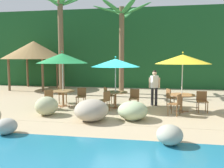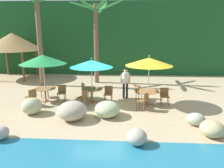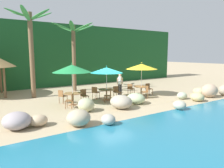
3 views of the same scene
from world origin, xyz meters
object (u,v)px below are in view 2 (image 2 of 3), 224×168
(chair_teal_inland, at_px, (85,89))
(waiter_in_white, at_px, (125,81))
(umbrella_yellow, at_px, (149,62))
(palm_tree_second, at_px, (96,27))
(chair_green_seaward, at_px, (62,92))
(chair_yellow_left, at_px, (143,100))
(chair_teal_left, at_px, (83,97))
(dining_table_yellow, at_px, (148,93))
(chair_green_left, at_px, (32,96))
(chair_teal_seaward, at_px, (108,93))
(umbrella_green, at_px, (43,59))
(chair_yellow_seaward, at_px, (164,95))
(dining_table_teal, at_px, (92,91))
(chair_yellow_inland, at_px, (139,91))
(palapa_hut, at_px, (12,42))
(palm_tree_nearest, at_px, (38,23))
(umbrella_teal, at_px, (91,64))
(chair_green_inland, at_px, (43,89))

(chair_teal_inland, distance_m, waiter_in_white, 2.29)
(umbrella_yellow, bearing_deg, palm_tree_second, 123.39)
(chair_green_seaward, xyz_separation_m, chair_yellow_left, (4.24, -1.19, 0.00))
(chair_teal_left, distance_m, dining_table_yellow, 3.24)
(chair_green_left, relative_size, chair_teal_seaward, 1.00)
(umbrella_green, xyz_separation_m, chair_yellow_seaward, (6.21, -0.12, -1.74))
(dining_table_teal, xyz_separation_m, dining_table_yellow, (2.87, -0.27, 0.00))
(chair_yellow_inland, distance_m, palapa_hut, 11.08)
(umbrella_green, bearing_deg, chair_yellow_seaward, -1.10)
(chair_teal_seaward, bearing_deg, palm_tree_second, 104.77)
(chair_teal_inland, height_order, palm_tree_nearest, palm_tree_nearest)
(chair_teal_seaward, relative_size, palm_tree_second, 0.15)
(palm_tree_second, bearing_deg, palm_tree_nearest, -163.61)
(chair_teal_seaward, bearing_deg, umbrella_teal, -177.41)
(chair_teal_left, height_order, chair_yellow_left, same)
(chair_green_seaward, height_order, dining_table_teal, chair_green_seaward)
(chair_green_left, height_order, dining_table_teal, chair_green_left)
(dining_table_teal, xyz_separation_m, chair_teal_inland, (-0.50, 0.69, -0.10))
(chair_green_seaward, bearing_deg, chair_yellow_left, -15.63)
(umbrella_green, bearing_deg, palm_tree_nearest, 112.35)
(umbrella_teal, height_order, chair_teal_left, umbrella_teal)
(chair_teal_left, xyz_separation_m, chair_yellow_left, (2.92, -0.29, 0.00))
(dining_table_yellow, relative_size, chair_yellow_seaward, 1.26)
(chair_teal_seaward, bearing_deg, chair_green_inland, 169.96)
(chair_teal_inland, bearing_deg, umbrella_yellow, -15.92)
(dining_table_teal, bearing_deg, palm_tree_second, 94.41)
(dining_table_yellow, bearing_deg, chair_teal_inland, 164.08)
(palm_tree_second, bearing_deg, chair_teal_seaward, -75.23)
(chair_teal_inland, distance_m, palm_tree_nearest, 5.78)
(chair_green_seaward, bearing_deg, umbrella_yellow, -4.78)
(palm_tree_nearest, xyz_separation_m, palapa_hut, (-3.00, 2.22, -1.30))
(chair_green_left, distance_m, waiter_in_white, 4.96)
(palm_tree_second, xyz_separation_m, waiter_in_white, (2.09, -3.77, -2.93))
(chair_teal_left, height_order, palm_tree_second, palm_tree_second)
(chair_green_left, bearing_deg, umbrella_yellow, 5.02)
(chair_teal_left, distance_m, waiter_in_white, 2.69)
(chair_teal_inland, relative_size, chair_yellow_left, 1.00)
(chair_teal_left, height_order, waiter_in_white, waiter_in_white)
(chair_green_seaward, height_order, palm_tree_nearest, palm_tree_nearest)
(chair_green_seaward, xyz_separation_m, palapa_hut, (-5.33, 5.68, 2.32))
(chair_green_left, bearing_deg, chair_yellow_inland, 13.19)
(chair_teal_left, bearing_deg, palapa_hut, 135.30)
(dining_table_yellow, height_order, chair_yellow_inland, chair_yellow_inland)
(chair_teal_seaward, bearing_deg, chair_yellow_seaward, -4.00)
(dining_table_yellow, height_order, palm_tree_second, palm_tree_second)
(umbrella_green, distance_m, palapa_hut, 7.38)
(palm_tree_second, xyz_separation_m, palapa_hut, (-6.61, 1.16, -1.08))
(chair_green_seaward, relative_size, chair_green_inland, 1.00)
(chair_teal_seaward, bearing_deg, umbrella_yellow, -8.67)
(chair_yellow_inland, relative_size, waiter_in_white, 0.51)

